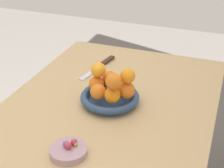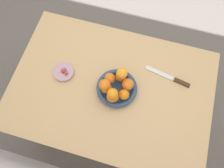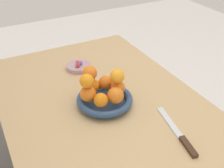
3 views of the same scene
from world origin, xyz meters
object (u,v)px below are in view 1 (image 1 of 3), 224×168
at_px(orange_3, 110,79).
at_px(candy_ball_4, 74,142).
at_px(orange_7, 114,81).
at_px(candy_ball_1, 76,144).
at_px(orange_1, 126,90).
at_px(orange_6, 128,76).
at_px(orange_4, 97,84).
at_px(orange_0, 112,95).
at_px(fruit_bowl, 111,98).
at_px(candy_ball_2, 67,144).
at_px(candy_dish, 68,151).
at_px(orange_8, 98,70).
at_px(orange_5, 98,92).
at_px(dining_table, 107,127).
at_px(knife, 101,66).
at_px(orange_2, 124,83).
at_px(candy_ball_3, 66,144).
at_px(candy_ball_0, 68,145).

xyz_separation_m(orange_3, candy_ball_4, (0.34, 0.01, -0.04)).
xyz_separation_m(orange_7, candy_ball_1, (0.24, -0.03, -0.10)).
height_order(orange_1, orange_6, orange_6).
bearing_deg(orange_4, orange_0, 56.45).
height_order(fruit_bowl, candy_ball_2, same).
xyz_separation_m(candy_dish, candy_ball_1, (-0.02, 0.02, 0.02)).
bearing_deg(orange_6, orange_8, -97.51).
xyz_separation_m(candy_dish, orange_1, (-0.31, 0.08, 0.06)).
xyz_separation_m(candy_dish, orange_5, (-0.26, -0.01, 0.06)).
bearing_deg(dining_table, knife, -154.18).
height_order(orange_1, orange_8, orange_8).
xyz_separation_m(orange_2, orange_4, (0.04, -0.09, 0.00)).
bearing_deg(orange_7, orange_4, -123.78).
bearing_deg(orange_1, knife, -142.64).
distance_m(candy_ball_2, knife, 0.59).
height_order(orange_0, orange_4, same).
xyz_separation_m(orange_1, candy_ball_3, (0.30, -0.09, -0.04)).
xyz_separation_m(orange_5, candy_ball_4, (0.24, 0.02, -0.04)).
distance_m(candy_ball_2, candy_ball_3, 0.00).
bearing_deg(orange_5, knife, -159.43).
bearing_deg(orange_7, candy_ball_1, -7.91).
xyz_separation_m(orange_0, candy_ball_2, (0.26, -0.05, -0.04)).
bearing_deg(orange_8, candy_ball_0, 6.09).
bearing_deg(candy_ball_1, orange_4, -169.33).
relative_size(orange_3, orange_5, 1.09).
height_order(orange_8, candy_ball_1, orange_8).
distance_m(orange_1, orange_2, 0.06).
height_order(orange_5, knife, orange_5).
distance_m(fruit_bowl, candy_ball_3, 0.31).
relative_size(orange_0, orange_8, 1.03).
bearing_deg(candy_ball_4, fruit_bowl, 178.00).
distance_m(orange_3, orange_8, 0.07).
bearing_deg(candy_dish, orange_8, -174.08).
bearing_deg(dining_table, candy_ball_4, -1.15).
xyz_separation_m(fruit_bowl, orange_6, (0.00, 0.06, 0.11)).
height_order(dining_table, orange_5, orange_5).
height_order(orange_1, orange_7, orange_7).
bearing_deg(orange_2, orange_3, -94.75).
distance_m(orange_1, orange_4, 0.12).
xyz_separation_m(candy_ball_3, candy_ball_4, (-0.02, 0.02, 0.00)).
bearing_deg(orange_5, candy_ball_0, 2.88).
xyz_separation_m(fruit_bowl, candy_dish, (0.31, -0.02, -0.01)).
distance_m(orange_5, knife, 0.35).
bearing_deg(orange_3, dining_table, 13.26).
distance_m(candy_dish, orange_0, 0.27).
distance_m(candy_dish, candy_ball_2, 0.02).
xyz_separation_m(orange_1, knife, (-0.28, -0.21, -0.07)).
bearing_deg(orange_7, candy_ball_4, -9.64).
height_order(dining_table, orange_6, orange_6).
height_order(candy_ball_0, candy_ball_1, candy_ball_0).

